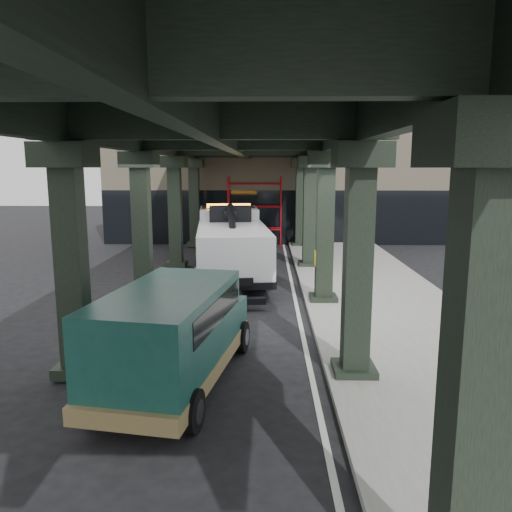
# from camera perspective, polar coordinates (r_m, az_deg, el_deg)

# --- Properties ---
(ground) EXTENTS (90.00, 90.00, 0.00)m
(ground) POSITION_cam_1_polar(r_m,az_deg,el_deg) (14.92, -1.54, -7.49)
(ground) COLOR black
(ground) RESTS_ON ground
(sidewalk) EXTENTS (5.00, 40.00, 0.15)m
(sidewalk) POSITION_cam_1_polar(r_m,az_deg,el_deg) (17.23, 13.98, -5.12)
(sidewalk) COLOR gray
(sidewalk) RESTS_ON ground
(lane_stripe) EXTENTS (0.12, 38.00, 0.01)m
(lane_stripe) POSITION_cam_1_polar(r_m,az_deg,el_deg) (16.85, 4.60, -5.43)
(lane_stripe) COLOR silver
(lane_stripe) RESTS_ON ground
(viaduct) EXTENTS (7.40, 32.00, 6.40)m
(viaduct) POSITION_cam_1_polar(r_m,az_deg,el_deg) (16.28, -2.73, 13.44)
(viaduct) COLOR black
(viaduct) RESTS_ON ground
(building) EXTENTS (22.00, 10.00, 8.00)m
(building) POSITION_cam_1_polar(r_m,az_deg,el_deg) (34.24, 3.47, 9.21)
(building) COLOR #C6B793
(building) RESTS_ON ground
(scaffolding) EXTENTS (3.08, 0.88, 4.00)m
(scaffolding) POSITION_cam_1_polar(r_m,az_deg,el_deg) (28.96, -0.15, 5.33)
(scaffolding) COLOR #AD0D14
(scaffolding) RESTS_ON ground
(tow_truck) EXTENTS (3.57, 9.49, 3.04)m
(tow_truck) POSITION_cam_1_polar(r_m,az_deg,el_deg) (20.92, -2.90, 1.76)
(tow_truck) COLOR black
(tow_truck) RESTS_ON ground
(towed_van) EXTENTS (2.87, 5.55, 2.15)m
(towed_van) POSITION_cam_1_polar(r_m,az_deg,el_deg) (10.47, -9.37, -8.71)
(towed_van) COLOR #13463D
(towed_van) RESTS_ON ground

